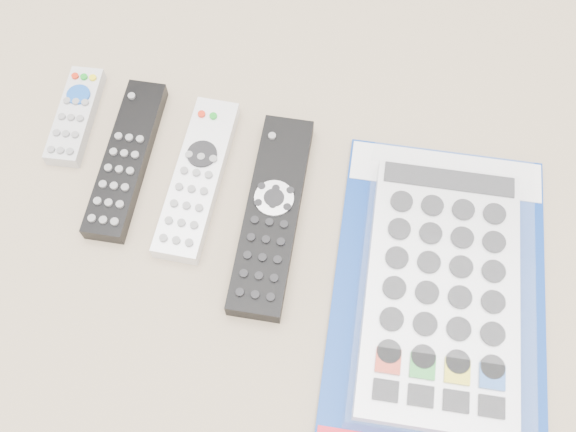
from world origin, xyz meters
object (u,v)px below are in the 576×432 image
(remote_slim_black, at_px, (126,159))
(remote_silver_dvd, at_px, (197,178))
(remote_small_grey, at_px, (75,116))
(jumbo_remote_packaged, at_px, (442,290))
(remote_large_black, at_px, (272,214))

(remote_slim_black, xyz_separation_m, remote_silver_dvd, (0.09, 0.00, 0.00))
(remote_small_grey, distance_m, jumbo_remote_packaged, 0.47)
(remote_silver_dvd, bearing_deg, jumbo_remote_packaged, -16.48)
(remote_slim_black, bearing_deg, remote_large_black, -13.69)
(remote_silver_dvd, relative_size, jumbo_remote_packaged, 0.52)
(remote_slim_black, relative_size, jumbo_remote_packaged, 0.53)
(remote_small_grey, distance_m, remote_silver_dvd, 0.17)
(jumbo_remote_packaged, bearing_deg, remote_large_black, 161.38)
(jumbo_remote_packaged, bearing_deg, remote_silver_dvd, 160.99)
(remote_slim_black, xyz_separation_m, jumbo_remote_packaged, (0.38, -0.05, 0.01))
(remote_slim_black, distance_m, remote_silver_dvd, 0.09)
(remote_silver_dvd, distance_m, remote_large_black, 0.10)
(remote_small_grey, height_order, remote_slim_black, remote_slim_black)
(remote_small_grey, bearing_deg, remote_large_black, -22.33)
(remote_silver_dvd, height_order, jumbo_remote_packaged, jumbo_remote_packaged)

